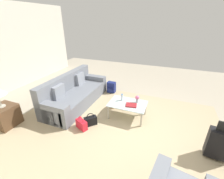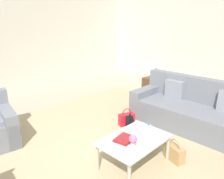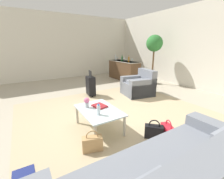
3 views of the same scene
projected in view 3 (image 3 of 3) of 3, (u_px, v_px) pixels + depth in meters
The scene contains 21 objects.
ground_plane at pixel (110, 116), 3.59m from camera, with size 12.00×12.00×0.00m, color #A89E89.
wall_back at pixel (211, 48), 5.18m from camera, with size 10.24×0.12×3.10m, color beige.
wall_left at pixel (57, 47), 7.29m from camera, with size 0.12×8.00×3.10m, color beige.
area_rug at pixel (133, 124), 3.19m from camera, with size 5.20×4.40×0.01m, color tan.
armchair at pixel (139, 86), 5.06m from camera, with size 0.99×1.03×0.85m.
coffee_table at pixel (99, 112), 2.90m from camera, with size 1.00×0.68×0.43m.
water_bottle at pixel (99, 110), 2.65m from camera, with size 0.06×0.06×0.20m.
coffee_table_book at pixel (100, 106), 3.02m from camera, with size 0.28×0.22×0.03m, color maroon.
flower_vase at pixel (87, 102), 2.96m from camera, with size 0.11×0.11×0.21m.
bar_console at pixel (124, 70), 7.29m from camera, with size 1.86×0.62×0.91m.
wine_glass_leftmost at pixel (117, 58), 7.68m from camera, with size 0.08×0.08×0.15m.
wine_glass_left_of_centre at pixel (124, 59), 7.15m from camera, with size 0.08×0.08×0.15m.
wine_glass_right_of_centre at pixel (132, 60), 6.62m from camera, with size 0.08×0.08×0.15m.
wine_bottle_clear at pixel (116, 58), 7.54m from camera, with size 0.07×0.07×0.30m.
wine_bottle_green at pixel (122, 59), 7.07m from camera, with size 0.07×0.07×0.30m.
wine_bottle_amber at pixel (129, 59), 6.64m from camera, with size 0.07×0.07×0.30m.
suitcase_black at pixel (91, 86), 4.90m from camera, with size 0.42×0.26×0.85m.
handbag_black at pixel (154, 131), 2.70m from camera, with size 0.32×0.33×0.36m.
handbag_tan at pixel (92, 143), 2.37m from camera, with size 0.23×0.35×0.36m.
handbag_red at pixel (168, 132), 2.69m from camera, with size 0.35×0.25×0.36m.
potted_ficus at pixel (154, 48), 6.23m from camera, with size 0.68×0.68×2.05m.
Camera 3 is at (2.81, -1.67, 1.61)m, focal length 24.00 mm.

